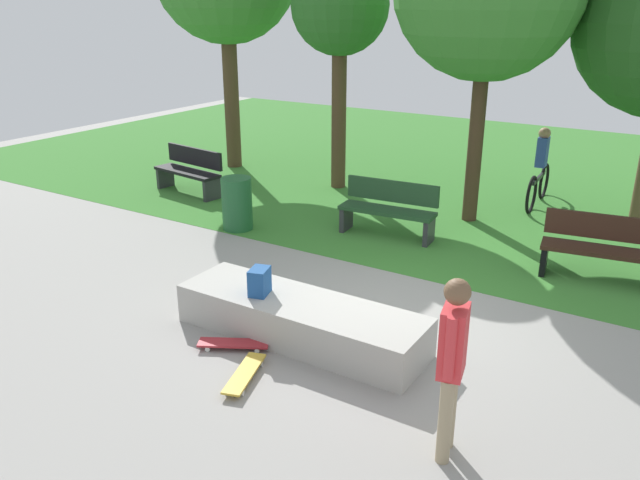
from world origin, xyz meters
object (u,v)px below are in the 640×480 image
Objects in this scene: park_bench_near_path at (602,247)px; park_bench_far_left at (389,208)px; skateboard_by_ledge at (245,374)px; tree_tall_oak at (340,9)px; concrete_ledge at (300,320)px; park_bench_center_lawn at (190,170)px; backpack_on_ledge at (260,281)px; skater_performing_trick at (452,356)px; skateboard_spare at (234,343)px; cyclist_on_bicycle at (540,172)px; trash_bin at (237,204)px.

park_bench_far_left is (-3.32, 0.03, 0.00)m from park_bench_near_path.
tree_tall_oak is at bearing 113.04° from skateboard_by_ledge.
tree_tall_oak reaches higher than concrete_ledge.
skateboard_by_ledge is 0.18× the size of tree_tall_oak.
park_bench_center_lawn is (-5.25, 3.81, 0.24)m from concrete_ledge.
park_bench_center_lawn is 4.56m from park_bench_far_left.
park_bench_near_path is 1.01× the size of park_bench_far_left.
park_bench_far_left is 0.36× the size of tree_tall_oak.
backpack_on_ledge is at bearing -87.12° from park_bench_far_left.
concrete_ledge is 1.04m from skateboard_by_ledge.
skater_performing_trick is 5.52m from park_bench_far_left.
concrete_ledge is at bearing 49.97° from skateboard_spare.
skater_performing_trick reaches higher than backpack_on_ledge.
cyclist_on_bicycle is at bearing 78.71° from skateboard_spare.
skateboard_by_ledge is 0.50× the size of park_bench_far_left.
skater_performing_trick is 0.36× the size of tree_tall_oak.
park_bench_far_left is (-0.19, 4.28, 0.42)m from skateboard_spare.
park_bench_far_left reaches higher than backpack_on_ledge.
trash_bin is (-2.34, -1.08, -0.03)m from park_bench_far_left.
skater_performing_trick reaches higher than park_bench_far_left.
skateboard_by_ledge is 0.45× the size of cyclist_on_bicycle.
tree_tall_oak reaches higher than skater_performing_trick.
skater_performing_trick is 2.86m from skateboard_spare.
concrete_ledge is 1.82× the size of park_bench_center_lawn.
park_bench_near_path is 3.32m from park_bench_far_left.
skateboard_by_ledge is at bearing -90.72° from concrete_ledge.
skater_performing_trick is 2.07× the size of skateboard_spare.
skateboard_by_ledge is at bearing -119.48° from park_bench_near_path.
skater_performing_trick is at bearing -58.48° from park_bench_far_left.
skateboard_spare is at bearing 163.11° from backpack_on_ledge.
trash_bin is 5.78m from cyclist_on_bicycle.
park_bench_center_lawn is 6.88m from cyclist_on_bicycle.
trash_bin is (-2.53, 2.69, -0.18)m from backpack_on_ledge.
skateboard_by_ledge is 0.65m from skateboard_spare.
concrete_ledge is 1.82× the size of skater_performing_trick.
tree_tall_oak is at bearing 110.62° from skateboard_spare.
skateboard_spare is at bearing -51.74° from trash_bin.
concrete_ledge is 1.82× the size of park_bench_near_path.
skater_performing_trick is 0.91× the size of cyclist_on_bicycle.
park_bench_near_path is (3.13, 4.24, 0.42)m from skateboard_spare.
backpack_on_ledge is 0.07× the size of tree_tall_oak.
cyclist_on_bicycle reaches higher than skateboard_spare.
skateboard_spare is 0.48× the size of park_bench_near_path.
skateboard_by_ledge is at bearing -97.14° from cyclist_on_bicycle.
park_bench_near_path is 3.55m from cyclist_on_bicycle.
backpack_on_ledge is 7.02m from cyclist_on_bicycle.
park_bench_center_lawn is (-4.74, 3.91, -0.16)m from backpack_on_ledge.
park_bench_far_left reaches higher than skateboard_spare.
park_bench_far_left is at bearing 24.75° from trash_bin.
cyclist_on_bicycle reaches higher than trash_bin.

